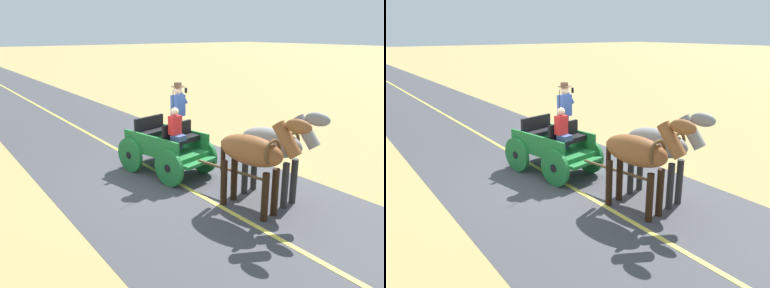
% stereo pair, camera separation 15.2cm
% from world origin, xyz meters
% --- Properties ---
extents(ground_plane, '(200.00, 200.00, 0.00)m').
position_xyz_m(ground_plane, '(0.00, 0.00, 0.00)').
color(ground_plane, tan).
extents(road_surface, '(5.87, 160.00, 0.01)m').
position_xyz_m(road_surface, '(0.00, 0.00, 0.00)').
color(road_surface, '#424247').
rests_on(road_surface, ground).
extents(road_centre_stripe, '(0.12, 160.00, 0.00)m').
position_xyz_m(road_centre_stripe, '(0.00, 0.00, 0.01)').
color(road_centre_stripe, '#DBCC4C').
rests_on(road_centre_stripe, road_surface).
extents(horse_drawn_carriage, '(1.86, 4.51, 2.50)m').
position_xyz_m(horse_drawn_carriage, '(-0.24, -0.24, 0.82)').
color(horse_drawn_carriage, '#1E7233').
rests_on(horse_drawn_carriage, ground).
extents(horse_near_side, '(0.78, 2.15, 2.21)m').
position_xyz_m(horse_near_side, '(-1.22, 2.65, 1.32)').
color(horse_near_side, gray).
rests_on(horse_near_side, ground).
extents(horse_off_side, '(0.79, 2.15, 2.21)m').
position_xyz_m(horse_off_side, '(-0.42, 2.81, 1.32)').
color(horse_off_side, brown).
rests_on(horse_off_side, ground).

